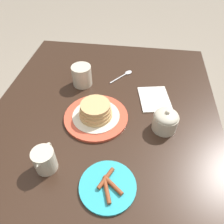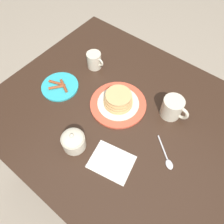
% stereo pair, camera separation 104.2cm
% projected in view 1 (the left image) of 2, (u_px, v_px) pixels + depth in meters
% --- Properties ---
extents(ground_plane, '(8.00, 8.00, 0.00)m').
position_uv_depth(ground_plane, '(107.00, 190.00, 1.49)').
color(ground_plane, gray).
extents(dining_table, '(1.19, 0.99, 0.75)m').
position_uv_depth(dining_table, '(105.00, 131.00, 1.04)').
color(dining_table, '#332116').
rests_on(dining_table, ground_plane).
extents(pancake_plate, '(0.27, 0.27, 0.08)m').
position_uv_depth(pancake_plate, '(96.00, 113.00, 0.91)').
color(pancake_plate, '#DB5138').
rests_on(pancake_plate, dining_table).
extents(side_plate_bacon, '(0.19, 0.19, 0.02)m').
position_uv_depth(side_plate_bacon, '(108.00, 186.00, 0.71)').
color(side_plate_bacon, '#2DADBC').
rests_on(side_plate_bacon, dining_table).
extents(coffee_mug, '(0.13, 0.09, 0.10)m').
position_uv_depth(coffee_mug, '(82.00, 75.00, 1.06)').
color(coffee_mug, beige).
rests_on(coffee_mug, dining_table).
extents(creamer_pitcher, '(0.12, 0.08, 0.10)m').
position_uv_depth(creamer_pitcher, '(45.00, 160.00, 0.73)').
color(creamer_pitcher, beige).
rests_on(creamer_pitcher, dining_table).
extents(sugar_bowl, '(0.10, 0.10, 0.10)m').
position_uv_depth(sugar_bowl, '(166.00, 120.00, 0.86)').
color(sugar_bowl, beige).
rests_on(sugar_bowl, dining_table).
extents(napkin, '(0.20, 0.17, 0.01)m').
position_uv_depth(napkin, '(154.00, 99.00, 1.01)').
color(napkin, silver).
rests_on(napkin, dining_table).
extents(spoon, '(0.13, 0.11, 0.01)m').
position_uv_depth(spoon, '(125.00, 75.00, 1.14)').
color(spoon, silver).
rests_on(spoon, dining_table).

